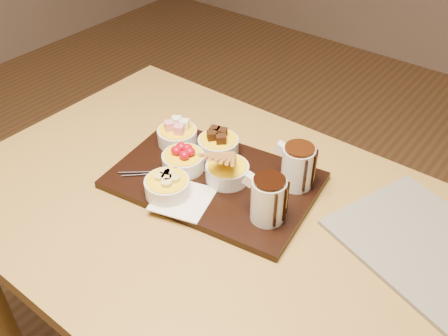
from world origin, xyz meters
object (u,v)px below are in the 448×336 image
Objects in this scene: pitcher_milk_chocolate at (298,167)px; pitcher_dark_chocolate at (268,200)px; serving_board at (214,180)px; bowl_strawberries at (183,161)px; dining_table at (217,239)px; newspaper at (427,246)px.

pitcher_dark_chocolate is at bearing -94.40° from pitcher_milk_chocolate.
pitcher_milk_chocolate reaches higher than serving_board.
bowl_strawberries is at bearing -163.61° from pitcher_milk_chocolate.
serving_board is 0.20m from pitcher_milk_chocolate.
bowl_strawberries is at bearing 167.35° from pitcher_dark_chocolate.
serving_board is at bearing -158.20° from pitcher_milk_chocolate.
dining_table is at bearing -174.85° from pitcher_dark_chocolate.
bowl_strawberries is 0.27m from pitcher_milk_chocolate.
dining_table is 12.00× the size of bowl_strawberries.
pitcher_milk_chocolate is at bearing 85.60° from pitcher_dark_chocolate.
pitcher_dark_chocolate is 0.13m from pitcher_milk_chocolate.
serving_board reaches higher than dining_table.
pitcher_milk_chocolate is at bearing 21.80° from serving_board.
newspaper is (0.29, 0.14, -0.06)m from pitcher_dark_chocolate.
dining_table is 12.20× the size of pitcher_dark_chocolate.
dining_table is 0.20m from pitcher_dark_chocolate.
pitcher_dark_chocolate is at bearing -135.30° from newspaper.
bowl_strawberries reaches higher than dining_table.
pitcher_dark_chocolate is (0.11, 0.03, 0.17)m from dining_table.
pitcher_milk_chocolate is (0.16, 0.10, 0.06)m from serving_board.
newspaper is at bearing 22.60° from dining_table.
serving_board is (-0.06, 0.06, 0.11)m from dining_table.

